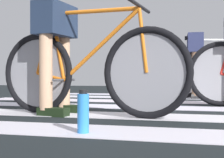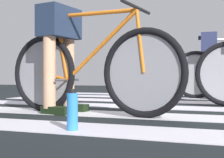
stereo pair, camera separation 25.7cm
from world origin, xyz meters
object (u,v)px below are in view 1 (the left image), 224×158
bicycle_3_of_3 (217,73)px  cyclist_3_of_3 (195,57)px  cyclist_1_of_3 (56,43)px  water_bottle (83,113)px  bicycle_1_of_3 (87,70)px

bicycle_3_of_3 → cyclist_3_of_3: 0.39m
cyclist_1_of_3 → water_bottle: bearing=-47.7°
bicycle_1_of_3 → cyclist_3_of_3: bearing=78.3°
cyclist_1_of_3 → bicycle_3_of_3: size_ratio=0.55×
bicycle_3_of_3 → water_bottle: 3.34m
bicycle_3_of_3 → bicycle_1_of_3: bearing=-119.9°
bicycle_1_of_3 → water_bottle: bicycle_1_of_3 is taller
cyclist_1_of_3 → bicycle_3_of_3: 2.81m
bicycle_3_of_3 → water_bottle: bearing=-110.1°
cyclist_1_of_3 → cyclist_3_of_3: (1.21, 2.33, 0.01)m
bicycle_1_of_3 → bicycle_3_of_3: bearing=72.2°
cyclist_3_of_3 → water_bottle: 3.27m
cyclist_1_of_3 → cyclist_3_of_3: cyclist_3_of_3 is taller
cyclist_1_of_3 → bicycle_3_of_3: (1.52, 2.35, -0.24)m
water_bottle → cyclist_1_of_3: bearing=123.3°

